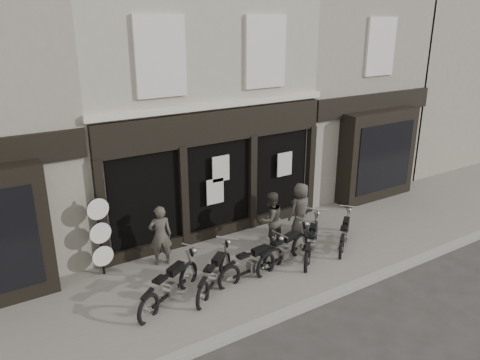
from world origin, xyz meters
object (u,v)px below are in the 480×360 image
man_right (300,209)px  motorcycle_3 (284,252)px  motorcycle_4 (311,244)px  man_left (160,235)px  motorcycle_0 (170,288)px  advert_sign_post (101,239)px  motorcycle_2 (253,266)px  man_centre (271,220)px  motorcycle_1 (215,277)px  motorcycle_5 (344,236)px

man_right → motorcycle_3: bearing=30.5°
motorcycle_4 → man_left: man_left is taller
motorcycle_0 → advert_sign_post: size_ratio=0.91×
motorcycle_2 → man_centre: (1.36, 1.11, 0.53)m
motorcycle_1 → man_left: size_ratio=1.10×
motorcycle_0 → motorcycle_4: same height
motorcycle_3 → motorcycle_4: bearing=-17.1°
motorcycle_1 → motorcycle_2: (1.07, -0.06, -0.00)m
motorcycle_4 → man_centre: size_ratio=1.15×
motorcycle_1 → advert_sign_post: bearing=95.8°
motorcycle_0 → man_centre: 3.74m
man_centre → man_right: (1.19, 0.14, -0.01)m
man_left → motorcycle_5: bearing=174.9°
motorcycle_1 → advert_sign_post: (-2.07, 2.06, 0.69)m
motorcycle_0 → motorcycle_2: bearing=-33.2°
man_left → man_right: 4.27m
motorcycle_3 → advert_sign_post: 4.72m
motorcycle_4 → motorcycle_5: 1.20m
motorcycle_1 → motorcycle_5: motorcycle_1 is taller
advert_sign_post → motorcycle_1: bearing=-48.8°
man_left → advert_sign_post: size_ratio=0.73×
motorcycle_2 → motorcycle_4: bearing=-4.0°
motorcycle_1 → man_right: 3.85m
motorcycle_1 → motorcycle_0: bearing=137.1°
motorcycle_3 → man_left: (-2.77, 1.71, 0.52)m
motorcycle_2 → advert_sign_post: size_ratio=0.94×
man_right → motorcycle_5: bearing=111.2°
motorcycle_5 → man_right: man_right is taller
motorcycle_1 → advert_sign_post: size_ratio=0.80×
motorcycle_2 → motorcycle_5: 3.21m
motorcycle_2 → motorcycle_0: bearing=170.0°
motorcycle_0 → man_left: bearing=42.8°
man_centre → advert_sign_post: bearing=-19.5°
man_left → advert_sign_post: (-1.46, 0.29, 0.16)m
motorcycle_2 → motorcycle_4: 2.02m
motorcycle_0 → advert_sign_post: advert_sign_post is taller
motorcycle_2 → man_right: bearing=19.5°
man_left → motorcycle_4: bearing=169.9°
motorcycle_0 → man_centre: bearing=-14.5°
motorcycle_2 → motorcycle_3: bearing=-0.6°
motorcycle_1 → advert_sign_post: 3.00m
motorcycle_2 → man_centre: size_ratio=1.31×
motorcycle_0 → motorcycle_3: motorcycle_0 is taller
motorcycle_0 → motorcycle_2: size_ratio=0.97×
motorcycle_3 → advert_sign_post: bearing=138.8°
motorcycle_2 → motorcycle_3: 1.09m
motorcycle_3 → man_right: bearing=21.9°
motorcycle_2 → motorcycle_3: (1.08, 0.12, 0.02)m
motorcycle_3 → man_left: size_ratio=1.32×
motorcycle_1 → man_centre: man_centre is taller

